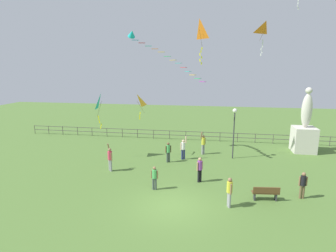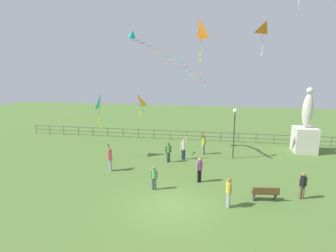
{
  "view_description": "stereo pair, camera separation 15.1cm",
  "coord_description": "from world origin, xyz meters",
  "views": [
    {
      "loc": [
        2.04,
        -13.48,
        7.46
      ],
      "look_at": [
        -1.14,
        5.74,
        3.24
      ],
      "focal_mm": 29.09,
      "sensor_mm": 36.0,
      "label": 1
    },
    {
      "loc": [
        2.19,
        -13.46,
        7.46
      ],
      "look_at": [
        -1.14,
        5.74,
        3.24
      ],
      "focal_mm": 29.09,
      "sensor_mm": 36.0,
      "label": 2
    }
  ],
  "objects": [
    {
      "name": "kite_1",
      "position": [
        0.87,
        7.82,
        10.13
      ],
      "size": [
        0.97,
        0.93,
        3.31
      ],
      "color": "orange"
    },
    {
      "name": "person_3",
      "position": [
        -5.2,
        4.4,
        1.02
      ],
      "size": [
        0.46,
        0.47,
        2.04
      ],
      "color": "#99999E",
      "rests_on": "ground_plane"
    },
    {
      "name": "kite_2",
      "position": [
        -4.08,
        7.93,
        4.72
      ],
      "size": [
        1.0,
        1.04,
        2.01
      ],
      "color": "yellow"
    },
    {
      "name": "kite_0",
      "position": [
        5.96,
        10.09,
        10.42
      ],
      "size": [
        1.25,
        1.19,
        2.62
      ],
      "color": "orange"
    },
    {
      "name": "person_1",
      "position": [
        1.35,
        3.51,
        0.98
      ],
      "size": [
        0.39,
        0.39,
        1.7
      ],
      "color": "black",
      "rests_on": "ground_plane"
    },
    {
      "name": "person_4",
      "position": [
        -0.22,
        7.84,
        0.99
      ],
      "size": [
        0.53,
        0.31,
        1.98
      ],
      "color": "navy",
      "rests_on": "ground_plane"
    },
    {
      "name": "kite_4",
      "position": [
        -6.73,
        6.93,
        4.71
      ],
      "size": [
        0.7,
        0.8,
        2.91
      ],
      "color": "#19B2B2"
    },
    {
      "name": "person_0",
      "position": [
        7.31,
        2.14,
        0.92
      ],
      "size": [
        0.48,
        0.3,
        1.6
      ],
      "color": "brown",
      "rests_on": "ground_plane"
    },
    {
      "name": "statue_monument",
      "position": [
        10.19,
        11.71,
        1.73
      ],
      "size": [
        1.88,
        1.88,
        5.77
      ],
      "color": "beige",
      "rests_on": "ground_plane"
    },
    {
      "name": "person_2",
      "position": [
        -1.35,
        1.88,
        0.87
      ],
      "size": [
        0.46,
        0.28,
        1.52
      ],
      "color": "#3F4C47",
      "rests_on": "ground_plane"
    },
    {
      "name": "park_bench",
      "position": [
        5.19,
        1.55,
        0.46
      ],
      "size": [
        1.54,
        0.57,
        0.85
      ],
      "color": "brown",
      "rests_on": "ground_plane"
    },
    {
      "name": "lamppost",
      "position": [
        3.82,
        8.78,
        3.08
      ],
      "size": [
        0.36,
        0.36,
        4.21
      ],
      "color": "#38383D",
      "rests_on": "ground_plane"
    },
    {
      "name": "person_7",
      "position": [
        1.35,
        9.48,
        1.02
      ],
      "size": [
        0.49,
        0.44,
        2.03
      ],
      "color": "#99999E",
      "rests_on": "ground_plane"
    },
    {
      "name": "streamer_kite",
      "position": [
        -4.0,
        8.9,
        9.7
      ],
      "size": [
        6.64,
        2.78,
        4.15
      ],
      "color": "#19B2B2"
    },
    {
      "name": "ground_plane",
      "position": [
        0.0,
        0.0,
        0.0
      ],
      "size": [
        80.0,
        80.0,
        0.0
      ],
      "primitive_type": "plane",
      "color": "#517533"
    },
    {
      "name": "waterfront_railing",
      "position": [
        -0.41,
        14.0,
        0.63
      ],
      "size": [
        36.04,
        0.06,
        0.95
      ],
      "color": "#4C4742",
      "rests_on": "ground_plane"
    },
    {
      "name": "person_6",
      "position": [
        3.09,
        0.45,
        0.97
      ],
      "size": [
        0.31,
        0.49,
        1.69
      ],
      "color": "#99999E",
      "rests_on": "ground_plane"
    },
    {
      "name": "person_5",
      "position": [
        -1.32,
        6.96,
        0.94
      ],
      "size": [
        0.44,
        0.3,
        1.64
      ],
      "color": "#3F4C47",
      "rests_on": "ground_plane"
    }
  ]
}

